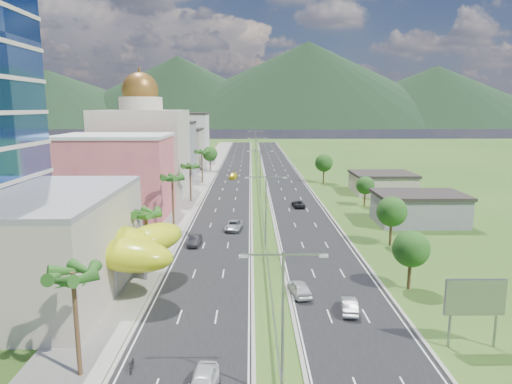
{
  "coord_description": "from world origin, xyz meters",
  "views": [
    {
      "loc": [
        -2.21,
        -54.45,
        20.58
      ],
      "look_at": [
        -1.33,
        18.68,
        7.0
      ],
      "focal_mm": 32.0,
      "sensor_mm": 36.0,
      "label": 1
    }
  ],
  "objects": [
    {
      "name": "midrise_grey",
      "position": [
        -27.0,
        80.0,
        8.0
      ],
      "size": [
        16.0,
        15.0,
        16.0
      ],
      "primitive_type": "cube",
      "color": "gray",
      "rests_on": "ground"
    },
    {
      "name": "mountain_ridge",
      "position": [
        60.0,
        450.0,
        0.0
      ],
      "size": [
        860.0,
        140.0,
        90.0
      ],
      "primitive_type": null,
      "color": "black",
      "rests_on": "ground"
    },
    {
      "name": "car_silver_mid_left",
      "position": [
        -5.07,
        20.82,
        0.82
      ],
      "size": [
        3.27,
        5.9,
        1.56
      ],
      "primitive_type": "imported",
      "rotation": [
        0.0,
        0.0,
        -0.12
      ],
      "color": "#97999E",
      "rests_on": "road_left"
    },
    {
      "name": "streetlight_median_e",
      "position": [
        0.0,
        140.0,
        6.75
      ],
      "size": [
        6.04,
        0.25,
        11.0
      ],
      "color": "gray",
      "rests_on": "ground"
    },
    {
      "name": "car_yellow_far_left",
      "position": [
        -7.32,
        78.14,
        0.79
      ],
      "size": [
        2.51,
        5.35,
        1.51
      ],
      "primitive_type": "imported",
      "rotation": [
        0.0,
        0.0,
        -0.08
      ],
      "color": "yellow",
      "rests_on": "road_left"
    },
    {
      "name": "palm_tree_b",
      "position": [
        -15.5,
        2.0,
        7.06
      ],
      "size": [
        3.6,
        3.6,
        8.1
      ],
      "color": "#47301C",
      "rests_on": "ground"
    },
    {
      "name": "ground",
      "position": [
        0.0,
        0.0,
        0.0
      ],
      "size": [
        500.0,
        500.0,
        0.0
      ],
      "primitive_type": "plane",
      "color": "#2D5119",
      "rests_on": "ground"
    },
    {
      "name": "sidewalk_left",
      "position": [
        -17.0,
        90.0,
        0.06
      ],
      "size": [
        7.0,
        260.0,
        0.12
      ],
      "primitive_type": "cube",
      "color": "gray",
      "rests_on": "ground"
    },
    {
      "name": "domed_building",
      "position": [
        -28.0,
        55.0,
        11.35
      ],
      "size": [
        20.0,
        20.0,
        28.7
      ],
      "color": "beige",
      "rests_on": "ground"
    },
    {
      "name": "streetlight_median_a",
      "position": [
        0.0,
        -25.0,
        6.75
      ],
      "size": [
        6.04,
        0.25,
        11.0
      ],
      "color": "gray",
      "rests_on": "ground"
    },
    {
      "name": "palm_tree_d",
      "position": [
        -15.5,
        45.0,
        7.54
      ],
      "size": [
        3.6,
        3.6,
        8.6
      ],
      "color": "#47301C",
      "rests_on": "ground"
    },
    {
      "name": "streetlight_median_c",
      "position": [
        0.0,
        50.0,
        6.75
      ],
      "size": [
        6.04,
        0.25,
        11.0
      ],
      "color": "gray",
      "rests_on": "ground"
    },
    {
      "name": "lime_canopy",
      "position": [
        -20.0,
        -4.0,
        4.99
      ],
      "size": [
        18.0,
        15.0,
        7.4
      ],
      "color": "#BCCC13",
      "rests_on": "ground"
    },
    {
      "name": "palm_tree_e",
      "position": [
        -15.5,
        70.0,
        8.31
      ],
      "size": [
        3.6,
        3.6,
        9.4
      ],
      "color": "#47301C",
      "rests_on": "ground"
    },
    {
      "name": "car_silver_right",
      "position": [
        7.83,
        -11.07,
        0.75
      ],
      "size": [
        2.07,
        4.49,
        1.43
      ],
      "primitive_type": "imported",
      "rotation": [
        0.0,
        0.0,
        3.01
      ],
      "color": "#B4B6BD",
      "rests_on": "road_right"
    },
    {
      "name": "billboard",
      "position": [
        17.0,
        -18.0,
        4.42
      ],
      "size": [
        5.2,
        0.35,
        6.2
      ],
      "color": "gray",
      "rests_on": "ground"
    },
    {
      "name": "streetlight_median_b",
      "position": [
        0.0,
        10.0,
        6.75
      ],
      "size": [
        6.04,
        0.25,
        11.0
      ],
      "color": "gray",
      "rests_on": "ground"
    },
    {
      "name": "motorcycle",
      "position": [
        -11.72,
        -21.14,
        0.62
      ],
      "size": [
        0.74,
        1.86,
        1.16
      ],
      "primitive_type": "imported",
      "rotation": [
        0.0,
        0.0,
        0.11
      ],
      "color": "black",
      "rests_on": "road_left"
    },
    {
      "name": "leafy_tree_rb",
      "position": [
        19.0,
        12.0,
        5.18
      ],
      "size": [
        4.55,
        4.55,
        7.47
      ],
      "color": "#47301C",
      "rests_on": "ground"
    },
    {
      "name": "shed_far",
      "position": [
        30.0,
        55.0,
        2.2
      ],
      "size": [
        14.0,
        12.0,
        4.4
      ],
      "primitive_type": "cube",
      "color": "#BEAE9C",
      "rests_on": "ground"
    },
    {
      "name": "pink_shophouse",
      "position": [
        -28.0,
        32.0,
        7.5
      ],
      "size": [
        20.0,
        15.0,
        15.0
      ],
      "primitive_type": "cube",
      "color": "#D05564",
      "rests_on": "ground"
    },
    {
      "name": "car_white_near_left",
      "position": [
        -5.68,
        -24.42,
        0.88
      ],
      "size": [
        2.28,
        5.02,
        1.67
      ],
      "primitive_type": "imported",
      "rotation": [
        0.0,
        0.0,
        -0.06
      ],
      "color": "silver",
      "rests_on": "road_left"
    },
    {
      "name": "leafy_tree_lfar",
      "position": [
        -15.5,
        95.0,
        5.58
      ],
      "size": [
        4.9,
        4.9,
        8.05
      ],
      "color": "#47301C",
      "rests_on": "ground"
    },
    {
      "name": "palm_tree_a",
      "position": [
        -15.5,
        -22.0,
        8.02
      ],
      "size": [
        3.6,
        3.6,
        9.1
      ],
      "color": "#47301C",
      "rests_on": "ground"
    },
    {
      "name": "road_left",
      "position": [
        -7.5,
        90.0,
        0.02
      ],
      "size": [
        11.0,
        260.0,
        0.04
      ],
      "primitive_type": "cube",
      "color": "black",
      "rests_on": "ground"
    },
    {
      "name": "shed_near",
      "position": [
        28.0,
        25.0,
        2.5
      ],
      "size": [
        15.0,
        10.0,
        5.0
      ],
      "primitive_type": "cube",
      "color": "gray",
      "rests_on": "ground"
    },
    {
      "name": "median_guardrail",
      "position": [
        0.0,
        71.99,
        0.62
      ],
      "size": [
        0.1,
        216.06,
        0.76
      ],
      "color": "gray",
      "rests_on": "ground"
    },
    {
      "name": "road_right",
      "position": [
        7.5,
        90.0,
        0.02
      ],
      "size": [
        11.0,
        260.0,
        0.04
      ],
      "primitive_type": "cube",
      "color": "black",
      "rests_on": "ground"
    },
    {
      "name": "car_dark_far_right",
      "position": [
        7.77,
        38.74,
        0.71
      ],
      "size": [
        2.65,
        4.99,
        1.34
      ],
      "primitive_type": "imported",
      "rotation": [
        0.0,
        0.0,
        3.23
      ],
      "color": "black",
      "rests_on": "road_right"
    },
    {
      "name": "leafy_tree_ra",
      "position": [
        16.0,
        -5.0,
        4.78
      ],
      "size": [
        4.2,
        4.2,
        6.9
      ],
      "color": "#47301C",
      "rests_on": "ground"
    },
    {
      "name": "streetlight_median_d",
      "position": [
        0.0,
        95.0,
        6.75
      ],
      "size": [
        6.04,
        0.25,
        11.0
      ],
      "color": "gray",
      "rests_on": "ground"
    },
    {
      "name": "midrise_white",
      "position": [
        -27.0,
        125.0,
        9.0
      ],
      "size": [
        16.0,
        15.0,
        18.0
      ],
      "primitive_type": "cube",
      "color": "silver",
      "rests_on": "ground"
    },
    {
      "name": "leafy_tree_rd",
      "position": [
        18.0,
        70.0,
        5.58
      ],
      "size": [
        4.9,
        4.9,
        8.05
      ],
      "color": "#47301C",
      "rests_on": "ground"
    },
    {
      "name": "leafy_tree_rc",
      "position": [
        22.0,
        40.0,
        4.37
      ],
      "size": [
        3.85,
        3.85,
        6.33
      ],
      "color": "#47301C",
      "rests_on": "ground"
    },
    {
      "name": "midrise_beige",
      "position": [
        -27.0,
        102.0,
        6.5
      ],
      "size": [
        16.0,
        15.0,
        13.0
      ],
      "primitive_type": "cube",
      "color": "#BEAE9C",
      "rests_on": "ground"
    },
    {
      "name": "palm_tree_c",
      "position": [
        -15.5,
        22.0,
        8.5
      ],
      "size": [
        3.6,
        3.6,
        9.6
      ],
      "color": "#47301C",
      "rests_on": "ground"
    },
    {
      "name": "car_dark_left",
      "position": [
        -10.71,
        12.12,
        0.78
      ],
      "size": [
        1.84,
        4.56,
        1.47
      ],
      "primitive_type": "imported",
      "rotation": [
        0.0,
        0.0,
        -0.06
      ],
      "color": "black",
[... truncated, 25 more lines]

